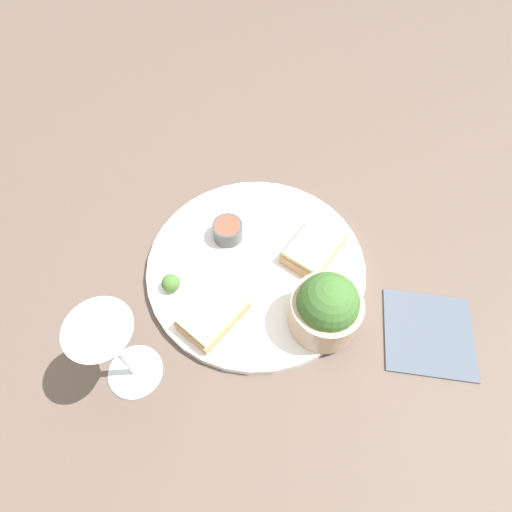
{
  "coord_description": "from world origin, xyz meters",
  "views": [
    {
      "loc": [
        0.29,
        0.07,
        0.51
      ],
      "look_at": [
        0.0,
        0.0,
        0.03
      ],
      "focal_mm": 28.0,
      "sensor_mm": 36.0,
      "label": 1
    }
  ],
  "objects_px": {
    "wine_glass": "(111,344)",
    "cheese_toast_far": "(213,315)",
    "sauce_ramekin": "(228,230)",
    "cheese_toast_near": "(315,247)",
    "napkin": "(429,333)",
    "salad_bowl": "(326,308)"
  },
  "relations": [
    {
      "from": "salad_bowl",
      "to": "wine_glass",
      "type": "bearing_deg",
      "value": -60.98
    },
    {
      "from": "cheese_toast_far",
      "to": "wine_glass",
      "type": "relative_size",
      "value": 0.69
    },
    {
      "from": "cheese_toast_near",
      "to": "salad_bowl",
      "type": "bearing_deg",
      "value": 15.04
    },
    {
      "from": "cheese_toast_far",
      "to": "cheese_toast_near",
      "type": "bearing_deg",
      "value": 141.19
    },
    {
      "from": "salad_bowl",
      "to": "sauce_ramekin",
      "type": "xyz_separation_m",
      "value": [
        -0.1,
        -0.16,
        -0.03
      ]
    },
    {
      "from": "sauce_ramekin",
      "to": "cheese_toast_far",
      "type": "bearing_deg",
      "value": 7.86
    },
    {
      "from": "napkin",
      "to": "sauce_ramekin",
      "type": "bearing_deg",
      "value": -104.61
    },
    {
      "from": "cheese_toast_near",
      "to": "napkin",
      "type": "bearing_deg",
      "value": 64.02
    },
    {
      "from": "cheese_toast_far",
      "to": "wine_glass",
      "type": "distance_m",
      "value": 0.14
    },
    {
      "from": "cheese_toast_far",
      "to": "sauce_ramekin",
      "type": "bearing_deg",
      "value": -172.14
    },
    {
      "from": "cheese_toast_near",
      "to": "napkin",
      "type": "relative_size",
      "value": 0.85
    },
    {
      "from": "salad_bowl",
      "to": "cheese_toast_near",
      "type": "bearing_deg",
      "value": -164.96
    },
    {
      "from": "wine_glass",
      "to": "napkin",
      "type": "xyz_separation_m",
      "value": [
        -0.15,
        0.36,
        -0.1
      ]
    },
    {
      "from": "sauce_ramekin",
      "to": "cheese_toast_far",
      "type": "xyz_separation_m",
      "value": [
        0.14,
        0.02,
        -0.0
      ]
    },
    {
      "from": "cheese_toast_near",
      "to": "napkin",
      "type": "height_order",
      "value": "cheese_toast_near"
    },
    {
      "from": "wine_glass",
      "to": "cheese_toast_far",
      "type": "bearing_deg",
      "value": 139.08
    },
    {
      "from": "cheese_toast_near",
      "to": "cheese_toast_far",
      "type": "distance_m",
      "value": 0.18
    },
    {
      "from": "cheese_toast_near",
      "to": "wine_glass",
      "type": "distance_m",
      "value": 0.31
    },
    {
      "from": "napkin",
      "to": "cheese_toast_near",
      "type": "bearing_deg",
      "value": -115.98
    },
    {
      "from": "sauce_ramekin",
      "to": "cheese_toast_far",
      "type": "relative_size",
      "value": 0.44
    },
    {
      "from": "sauce_ramekin",
      "to": "wine_glass",
      "type": "xyz_separation_m",
      "value": [
        0.22,
        -0.06,
        0.07
      ]
    },
    {
      "from": "salad_bowl",
      "to": "wine_glass",
      "type": "relative_size",
      "value": 0.64
    }
  ]
}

